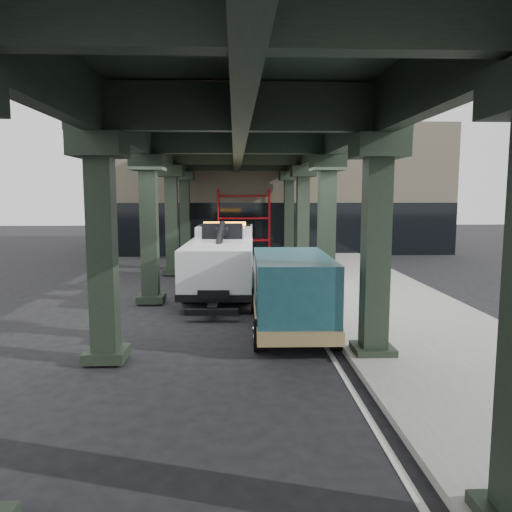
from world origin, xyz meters
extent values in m
plane|color=black|center=(0.00, 0.00, 0.00)|extent=(90.00, 90.00, 0.00)
cube|color=gray|center=(4.50, 2.00, 0.07)|extent=(5.00, 40.00, 0.15)
cube|color=silver|center=(1.70, 2.00, 0.01)|extent=(0.12, 38.00, 0.01)
cube|color=black|center=(2.60, -4.00, 2.50)|extent=(0.55, 0.55, 5.00)
cube|color=black|center=(2.60, -4.00, 4.75)|extent=(1.10, 1.10, 0.50)
cube|color=black|center=(2.60, -4.00, 0.18)|extent=(0.90, 0.90, 0.24)
cube|color=black|center=(2.60, 2.00, 2.50)|extent=(0.55, 0.55, 5.00)
cube|color=black|center=(2.60, 2.00, 4.75)|extent=(1.10, 1.10, 0.50)
cube|color=black|center=(2.60, 2.00, 0.18)|extent=(0.90, 0.90, 0.24)
cube|color=black|center=(2.60, 8.00, 2.50)|extent=(0.55, 0.55, 5.00)
cube|color=black|center=(2.60, 8.00, 4.75)|extent=(1.10, 1.10, 0.50)
cube|color=black|center=(2.60, 8.00, 0.18)|extent=(0.90, 0.90, 0.24)
cube|color=black|center=(2.60, 14.00, 2.50)|extent=(0.55, 0.55, 5.00)
cube|color=black|center=(2.60, 14.00, 4.75)|extent=(1.10, 1.10, 0.50)
cube|color=black|center=(2.60, 14.00, 0.18)|extent=(0.90, 0.90, 0.24)
cube|color=black|center=(-3.40, -4.00, 2.50)|extent=(0.55, 0.55, 5.00)
cube|color=black|center=(-3.40, -4.00, 4.75)|extent=(1.10, 1.10, 0.50)
cube|color=black|center=(-3.40, -4.00, 0.18)|extent=(0.90, 0.90, 0.24)
cube|color=black|center=(-3.40, 2.00, 2.50)|extent=(0.55, 0.55, 5.00)
cube|color=black|center=(-3.40, 2.00, 4.75)|extent=(1.10, 1.10, 0.50)
cube|color=black|center=(-3.40, 2.00, 0.18)|extent=(0.90, 0.90, 0.24)
cube|color=black|center=(-3.40, 8.00, 2.50)|extent=(0.55, 0.55, 5.00)
cube|color=black|center=(-3.40, 8.00, 4.75)|extent=(1.10, 1.10, 0.50)
cube|color=black|center=(-3.40, 8.00, 0.18)|extent=(0.90, 0.90, 0.24)
cube|color=black|center=(-3.40, 14.00, 2.50)|extent=(0.55, 0.55, 5.00)
cube|color=black|center=(-3.40, 14.00, 4.75)|extent=(1.10, 1.10, 0.50)
cube|color=black|center=(-3.40, 14.00, 0.18)|extent=(0.90, 0.90, 0.24)
cube|color=black|center=(2.60, 2.00, 5.55)|extent=(0.35, 32.00, 1.10)
cube|color=black|center=(-3.40, 2.00, 5.55)|extent=(0.35, 32.00, 1.10)
cube|color=black|center=(-0.40, 2.00, 5.55)|extent=(0.35, 32.00, 1.10)
cube|color=black|center=(-0.40, 2.00, 6.25)|extent=(7.40, 32.00, 0.30)
cube|color=#C6B793|center=(2.00, 20.00, 4.00)|extent=(22.00, 10.00, 8.00)
cylinder|color=red|center=(-1.50, 14.90, 2.00)|extent=(0.08, 0.08, 4.00)
cylinder|color=red|center=(-1.50, 14.10, 2.00)|extent=(0.08, 0.08, 4.00)
cylinder|color=red|center=(1.50, 14.90, 2.00)|extent=(0.08, 0.08, 4.00)
cylinder|color=red|center=(1.50, 14.10, 2.00)|extent=(0.08, 0.08, 4.00)
cylinder|color=red|center=(0.00, 14.90, 1.00)|extent=(3.00, 0.08, 0.08)
cylinder|color=red|center=(0.00, 14.90, 2.30)|extent=(3.00, 0.08, 0.08)
cylinder|color=red|center=(0.00, 14.90, 3.60)|extent=(3.00, 0.08, 0.08)
cube|color=black|center=(-1.04, 3.72, 0.68)|extent=(1.27, 7.34, 0.24)
cube|color=silver|center=(-0.94, 6.20, 1.51)|extent=(2.38, 2.43, 1.75)
cube|color=silver|center=(-0.90, 7.22, 1.02)|extent=(2.31, 0.77, 0.88)
cube|color=black|center=(-0.93, 6.44, 2.00)|extent=(2.19, 1.35, 0.83)
cube|color=silver|center=(-1.09, 2.60, 1.31)|extent=(2.53, 4.96, 1.36)
cube|color=orange|center=(-0.95, 6.01, 2.48)|extent=(1.76, 0.34, 0.16)
cube|color=black|center=(-1.01, 4.55, 2.29)|extent=(1.58, 0.65, 0.58)
cylinder|color=black|center=(-1.08, 2.80, 2.04)|extent=(0.37, 3.41, 1.31)
cube|color=black|center=(-1.19, 0.12, 0.34)|extent=(0.35, 1.37, 0.18)
cube|color=black|center=(-1.22, -0.56, 0.29)|extent=(1.57, 0.31, 0.18)
cylinder|color=black|center=(-2.00, 6.54, 0.54)|extent=(0.38, 1.08, 1.07)
cylinder|color=silver|center=(-2.00, 6.54, 0.54)|extent=(0.40, 0.60, 0.59)
cylinder|color=black|center=(0.14, 6.45, 0.54)|extent=(0.38, 1.08, 1.07)
cylinder|color=silver|center=(0.14, 6.45, 0.54)|extent=(0.40, 0.60, 0.59)
cylinder|color=black|center=(-2.13, 3.33, 0.54)|extent=(0.38, 1.08, 1.07)
cylinder|color=silver|center=(-2.13, 3.33, 0.54)|extent=(0.40, 0.60, 0.59)
cylinder|color=black|center=(0.01, 3.24, 0.54)|extent=(0.38, 1.08, 1.07)
cylinder|color=silver|center=(0.01, 3.24, 0.54)|extent=(0.40, 0.60, 0.59)
cylinder|color=black|center=(-2.18, 2.06, 0.54)|extent=(0.38, 1.08, 1.07)
cylinder|color=silver|center=(-2.18, 2.06, 0.54)|extent=(0.40, 0.60, 0.59)
cylinder|color=black|center=(-0.04, 1.97, 0.54)|extent=(0.38, 1.08, 1.07)
cylinder|color=silver|center=(-0.04, 1.97, 0.54)|extent=(0.40, 0.60, 0.59)
cube|color=#133C45|center=(1.02, 0.51, 0.87)|extent=(1.89, 1.04, 0.82)
cube|color=#133C45|center=(0.97, -2.00, 1.23)|extent=(1.99, 4.15, 1.78)
cube|color=#94774B|center=(0.98, -1.64, 0.50)|extent=(2.05, 5.16, 0.32)
cube|color=black|center=(1.01, 0.14, 1.60)|extent=(1.79, 0.42, 0.76)
cube|color=black|center=(0.98, -1.73, 1.69)|extent=(2.01, 3.33, 0.50)
cube|color=silver|center=(1.03, 0.99, 0.50)|extent=(1.83, 0.14, 0.27)
cylinder|color=black|center=(0.10, 0.48, 0.38)|extent=(0.27, 0.77, 0.77)
cylinder|color=silver|center=(0.10, 0.48, 0.38)|extent=(0.30, 0.43, 0.42)
cylinder|color=black|center=(1.93, 0.45, 0.38)|extent=(0.27, 0.77, 0.77)
cylinder|color=silver|center=(1.93, 0.45, 0.38)|extent=(0.30, 0.43, 0.42)
cylinder|color=black|center=(0.03, -3.36, 0.38)|extent=(0.27, 0.77, 0.77)
cylinder|color=silver|center=(0.03, -3.36, 0.38)|extent=(0.30, 0.43, 0.42)
cylinder|color=black|center=(1.86, -3.39, 0.38)|extent=(0.27, 0.77, 0.77)
cylinder|color=silver|center=(1.86, -3.39, 0.38)|extent=(0.30, 0.43, 0.42)
camera|label=1|loc=(-0.52, -14.88, 3.73)|focal=35.00mm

